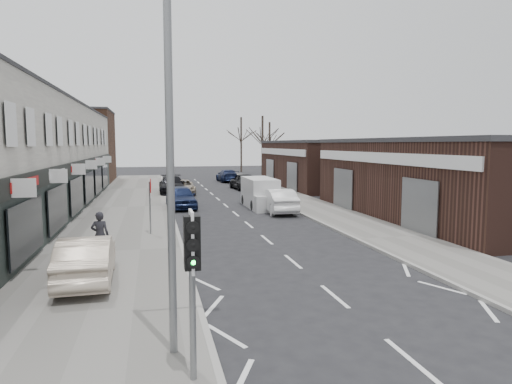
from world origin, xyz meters
TOP-DOWN VIEW (x-y plane):
  - ground at (0.00, 0.00)m, footprint 160.00×160.00m
  - pavement_left at (-6.75, 22.00)m, footprint 5.50×64.00m
  - pavement_right at (5.75, 22.00)m, footprint 3.50×64.00m
  - shop_terrace_left at (-13.50, 19.50)m, footprint 8.00×41.00m
  - brick_block_far at (-13.50, 45.00)m, footprint 8.00×10.00m
  - right_unit_near at (12.50, 14.00)m, footprint 10.00×18.00m
  - right_unit_far at (12.50, 34.00)m, footprint 10.00×16.00m
  - tree_far_a at (9.00, 48.00)m, footprint 3.60×3.60m
  - tree_far_b at (11.50, 54.00)m, footprint 3.60×3.60m
  - tree_far_c at (8.50, 60.00)m, footprint 3.60×3.60m
  - traffic_light at (-4.40, -2.02)m, footprint 0.28×0.60m
  - street_lamp at (-4.53, -0.80)m, footprint 2.23×0.22m
  - warning_sign at (-5.16, 12.00)m, footprint 0.12×0.80m
  - white_van at (2.20, 20.55)m, footprint 1.86×5.21m
  - sedan_on_pavement at (-7.10, 4.67)m, footprint 1.69×4.44m
  - pedestrian at (-7.01, 7.64)m, footprint 0.67×0.46m
  - parked_car_left_a at (-3.19, 21.36)m, footprint 2.08×4.62m
  - parked_car_left_b at (-3.40, 30.58)m, footprint 2.21×5.43m
  - parked_car_left_c at (-2.53, 30.02)m, footprint 2.18×4.59m
  - parked_car_right_a at (2.77, 17.94)m, footprint 1.80×4.71m
  - parked_car_right_b at (3.50, 32.96)m, footprint 2.31×4.89m
  - parked_car_right_c at (3.40, 42.30)m, footprint 2.16×4.96m

SIDE VIEW (x-z plane):
  - ground at x=0.00m, z-range 0.00..0.00m
  - tree_far_a at x=9.00m, z-range -4.00..4.00m
  - tree_far_b at x=11.50m, z-range -3.75..3.75m
  - tree_far_c at x=8.50m, z-range -4.25..4.25m
  - pavement_left at x=-6.75m, z-range 0.00..0.12m
  - pavement_right at x=5.75m, z-range 0.00..0.12m
  - parked_car_left_c at x=-2.53m, z-range 0.00..1.27m
  - parked_car_right_c at x=3.40m, z-range 0.00..1.42m
  - parked_car_right_a at x=2.77m, z-range 0.00..1.53m
  - parked_car_left_a at x=-3.19m, z-range 0.00..1.54m
  - parked_car_left_b at x=-3.40m, z-range 0.00..1.57m
  - parked_car_right_b at x=3.50m, z-range 0.00..1.62m
  - sedan_on_pavement at x=-7.10m, z-range 0.12..1.56m
  - white_van at x=2.20m, z-range -0.06..1.97m
  - pedestrian at x=-7.01m, z-range 0.12..1.89m
  - warning_sign at x=-5.16m, z-range 0.85..3.55m
  - right_unit_near at x=12.50m, z-range 0.00..4.50m
  - right_unit_far at x=12.50m, z-range 0.00..4.50m
  - traffic_light at x=-4.40m, z-range 0.86..3.96m
  - shop_terrace_left at x=-13.50m, z-range 0.00..7.10m
  - brick_block_far at x=-13.50m, z-range 0.00..8.00m
  - street_lamp at x=-4.53m, z-range 0.62..8.62m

